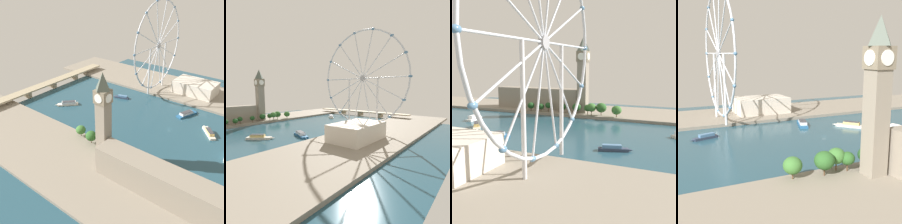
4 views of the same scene
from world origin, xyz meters
TOP-DOWN VIEW (x-y plane):
  - ground_plane at (0.00, 0.00)m, footprint 403.41×403.41m
  - riverbank_right at (116.71, 0.00)m, footprint 90.00×520.00m
  - clock_tower at (-91.75, 23.81)m, footprint 13.58×13.58m
  - tree_row_embankment at (-79.55, 27.44)m, footprint 14.76×117.75m
  - ferris_wheel at (87.77, 69.96)m, footprint 128.53×3.20m
  - riverside_hall at (113.48, 16.94)m, footprint 38.65×59.63m
  - tour_boat_0 at (45.17, -2.03)m, footprint 34.79×17.96m
  - tour_boat_1 at (35.38, 95.61)m, footprint 10.84×24.38m
  - tour_boat_3 at (-12.80, -72.21)m, footprint 24.76×8.94m
  - tour_boat_4 at (18.66, -40.83)m, footprint 27.37×23.93m

SIDE VIEW (x-z plane):
  - ground_plane at x=0.00m, z-range 0.00..0.00m
  - riverbank_right at x=116.71m, z-range 0.00..3.00m
  - tour_boat_1 at x=35.38m, z-range -0.38..4.11m
  - tour_boat_0 at x=45.17m, z-range -0.51..4.91m
  - tour_boat_4 at x=18.66m, z-range -0.58..5.09m
  - tour_boat_3 at x=-12.80m, z-range -0.50..5.08m
  - tree_row_embankment at x=-79.55m, z-range 3.85..18.15m
  - riverside_hall at x=113.48m, z-range 3.00..20.98m
  - clock_tower at x=-91.75m, z-range 4.87..93.10m
  - ferris_wheel at x=87.77m, z-range 4.90..135.98m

